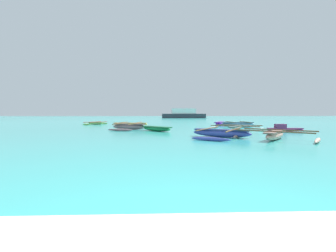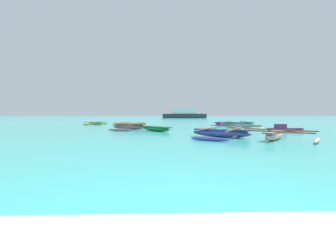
{
  "view_description": "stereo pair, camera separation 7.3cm",
  "coord_description": "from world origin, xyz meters",
  "px_view_note": "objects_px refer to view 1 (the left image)",
  "views": [
    {
      "loc": [
        -0.71,
        -1.84,
        1.42
      ],
      "look_at": [
        0.03,
        18.81,
        0.25
      ],
      "focal_mm": 24.0,
      "sensor_mm": 36.0,
      "label": 1
    },
    {
      "loc": [
        -0.64,
        -1.84,
        1.42
      ],
      "look_at": [
        0.03,
        18.81,
        0.25
      ],
      "focal_mm": 24.0,
      "sensor_mm": 36.0,
      "label": 2
    }
  ],
  "objects_px": {
    "moored_boat_3": "(219,123)",
    "moored_boat_9": "(221,133)",
    "moored_boat_1": "(130,124)",
    "distant_ferry": "(184,114)",
    "moored_boat_8": "(129,127)",
    "moored_boat_5": "(284,129)",
    "moored_boat_6": "(275,135)",
    "moored_boat_4": "(236,127)",
    "moored_boat_0": "(157,128)",
    "moored_boat_7": "(96,123)",
    "moored_boat_2": "(237,124)"
  },
  "relations": [
    {
      "from": "moored_boat_4",
      "to": "moored_boat_5",
      "type": "distance_m",
      "value": 3.85
    },
    {
      "from": "moored_boat_3",
      "to": "moored_boat_7",
      "type": "bearing_deg",
      "value": 107.24
    },
    {
      "from": "moored_boat_7",
      "to": "moored_boat_1",
      "type": "bearing_deg",
      "value": -7.79
    },
    {
      "from": "moored_boat_1",
      "to": "moored_boat_8",
      "type": "bearing_deg",
      "value": -73.17
    },
    {
      "from": "moored_boat_0",
      "to": "distant_ferry",
      "type": "xyz_separation_m",
      "value": [
        7.37,
        48.98,
        0.95
      ]
    },
    {
      "from": "moored_boat_0",
      "to": "moored_boat_2",
      "type": "height_order",
      "value": "moored_boat_2"
    },
    {
      "from": "moored_boat_1",
      "to": "moored_boat_7",
      "type": "height_order",
      "value": "moored_boat_1"
    },
    {
      "from": "moored_boat_1",
      "to": "moored_boat_6",
      "type": "relative_size",
      "value": 0.98
    },
    {
      "from": "moored_boat_0",
      "to": "moored_boat_6",
      "type": "relative_size",
      "value": 0.62
    },
    {
      "from": "moored_boat_4",
      "to": "moored_boat_7",
      "type": "xyz_separation_m",
      "value": [
        -14.93,
        9.12,
        -0.01
      ]
    },
    {
      "from": "moored_boat_1",
      "to": "moored_boat_3",
      "type": "height_order",
      "value": "moored_boat_1"
    },
    {
      "from": "moored_boat_3",
      "to": "distant_ferry",
      "type": "height_order",
      "value": "distant_ferry"
    },
    {
      "from": "moored_boat_1",
      "to": "moored_boat_2",
      "type": "distance_m",
      "value": 11.95
    },
    {
      "from": "moored_boat_3",
      "to": "moored_boat_8",
      "type": "bearing_deg",
      "value": 149.82
    },
    {
      "from": "moored_boat_7",
      "to": "moored_boat_9",
      "type": "xyz_separation_m",
      "value": [
        11.8,
        -15.49,
        0.08
      ]
    },
    {
      "from": "moored_boat_0",
      "to": "moored_boat_3",
      "type": "bearing_deg",
      "value": 96.36
    },
    {
      "from": "moored_boat_3",
      "to": "moored_boat_9",
      "type": "height_order",
      "value": "moored_boat_9"
    },
    {
      "from": "moored_boat_1",
      "to": "distant_ferry",
      "type": "distance_m",
      "value": 42.47
    },
    {
      "from": "moored_boat_0",
      "to": "moored_boat_4",
      "type": "distance_m",
      "value": 7.24
    },
    {
      "from": "moored_boat_0",
      "to": "moored_boat_7",
      "type": "height_order",
      "value": "moored_boat_0"
    },
    {
      "from": "moored_boat_2",
      "to": "moored_boat_5",
      "type": "xyz_separation_m",
      "value": [
        1.26,
        -6.93,
        -0.04
      ]
    },
    {
      "from": "moored_boat_2",
      "to": "moored_boat_9",
      "type": "xyz_separation_m",
      "value": [
        -4.74,
        -10.75,
        -0.0
      ]
    },
    {
      "from": "moored_boat_0",
      "to": "distant_ferry",
      "type": "bearing_deg",
      "value": 127.81
    },
    {
      "from": "moored_boat_7",
      "to": "moored_boat_3",
      "type": "bearing_deg",
      "value": 16.94
    },
    {
      "from": "moored_boat_5",
      "to": "moored_boat_2",
      "type": "bearing_deg",
      "value": 104.8
    },
    {
      "from": "moored_boat_3",
      "to": "moored_boat_1",
      "type": "bearing_deg",
      "value": 119.81
    },
    {
      "from": "moored_boat_8",
      "to": "moored_boat_4",
      "type": "bearing_deg",
      "value": 14.94
    },
    {
      "from": "moored_boat_3",
      "to": "moored_boat_5",
      "type": "distance_m",
      "value": 10.14
    },
    {
      "from": "moored_boat_2",
      "to": "moored_boat_1",
      "type": "bearing_deg",
      "value": 173.26
    },
    {
      "from": "moored_boat_1",
      "to": "moored_boat_8",
      "type": "distance_m",
      "value": 6.11
    },
    {
      "from": "moored_boat_4",
      "to": "moored_boat_7",
      "type": "distance_m",
      "value": 17.49
    },
    {
      "from": "moored_boat_1",
      "to": "moored_boat_7",
      "type": "relative_size",
      "value": 1.16
    },
    {
      "from": "moored_boat_7",
      "to": "moored_boat_6",
      "type": "bearing_deg",
      "value": -25.88
    },
    {
      "from": "moored_boat_8",
      "to": "moored_boat_0",
      "type": "bearing_deg",
      "value": -20.28
    },
    {
      "from": "moored_boat_3",
      "to": "moored_boat_5",
      "type": "xyz_separation_m",
      "value": [
        2.45,
        -9.84,
        -0.01
      ]
    },
    {
      "from": "moored_boat_0",
      "to": "moored_boat_7",
      "type": "relative_size",
      "value": 0.73
    },
    {
      "from": "distant_ferry",
      "to": "moored_boat_4",
      "type": "bearing_deg",
      "value": -90.39
    },
    {
      "from": "moored_boat_2",
      "to": "moored_boat_5",
      "type": "relative_size",
      "value": 1.34
    },
    {
      "from": "moored_boat_3",
      "to": "moored_boat_5",
      "type": "bearing_deg",
      "value": -141.99
    },
    {
      "from": "moored_boat_7",
      "to": "moored_boat_8",
      "type": "height_order",
      "value": "moored_boat_8"
    },
    {
      "from": "moored_boat_1",
      "to": "moored_boat_9",
      "type": "height_order",
      "value": "moored_boat_9"
    },
    {
      "from": "moored_boat_9",
      "to": "moored_boat_4",
      "type": "bearing_deg",
      "value": 94.06
    },
    {
      "from": "moored_boat_3",
      "to": "moored_boat_0",
      "type": "bearing_deg",
      "value": 164.04
    },
    {
      "from": "distant_ferry",
      "to": "moored_boat_9",
      "type": "bearing_deg",
      "value": -93.67
    },
    {
      "from": "moored_boat_1",
      "to": "moored_boat_9",
      "type": "relative_size",
      "value": 0.87
    },
    {
      "from": "moored_boat_9",
      "to": "distant_ferry",
      "type": "relative_size",
      "value": 0.38
    },
    {
      "from": "moored_boat_3",
      "to": "moored_boat_4",
      "type": "bearing_deg",
      "value": -159.31
    },
    {
      "from": "moored_boat_2",
      "to": "moored_boat_8",
      "type": "bearing_deg",
      "value": -157.01
    },
    {
      "from": "moored_boat_0",
      "to": "moored_boat_4",
      "type": "height_order",
      "value": "moored_boat_4"
    },
    {
      "from": "moored_boat_6",
      "to": "moored_boat_3",
      "type": "bearing_deg",
      "value": 36.67
    }
  ]
}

